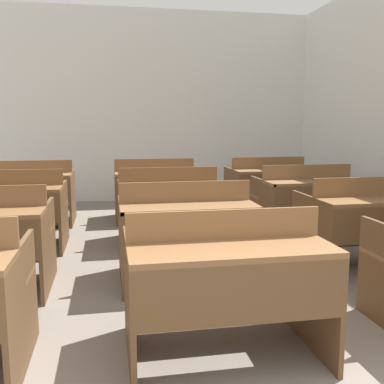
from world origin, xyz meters
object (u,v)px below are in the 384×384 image
at_px(bench_second_center, 186,228).
at_px(bench_back_left, 30,190).
at_px(bench_third_center, 169,203).
at_px(wastepaper_bin, 308,196).
at_px(bench_second_right, 368,220).
at_px(bench_back_center, 155,187).
at_px(bench_third_left, 10,207).
at_px(bench_back_right, 268,184).
at_px(bench_front_center, 224,278).
at_px(bench_third_right, 306,198).

bearing_deg(bench_second_center, bench_back_left, 122.95).
xyz_separation_m(bench_third_center, wastepaper_bin, (2.48, 1.89, -0.29)).
distance_m(bench_second_right, bench_back_left, 4.05).
height_order(bench_third_center, bench_back_center, same).
bearing_deg(bench_third_left, bench_back_right, 20.99).
height_order(bench_front_center, bench_third_center, same).
distance_m(bench_front_center, bench_back_left, 4.01).
xyz_separation_m(bench_second_right, wastepaper_bin, (0.89, 3.11, -0.29)).
distance_m(bench_front_center, bench_back_right, 4.02).
distance_m(bench_second_center, wastepaper_bin, 4.01).
height_order(bench_second_right, bench_back_center, same).
bearing_deg(bench_second_center, wastepaper_bin, 51.13).
distance_m(bench_third_left, bench_back_left, 1.21).
bearing_deg(bench_back_left, bench_back_right, 0.24).
bearing_deg(bench_third_right, bench_third_center, -179.31).
bearing_deg(bench_third_left, bench_second_right, -21.15).
distance_m(bench_second_center, bench_third_left, 2.02).
relative_size(bench_front_center, bench_second_center, 1.00).
bearing_deg(bench_third_center, bench_second_center, -91.11).
distance_m(bench_back_left, bench_back_right, 3.19).
relative_size(bench_third_center, bench_back_center, 1.00).
xyz_separation_m(bench_front_center, bench_back_left, (-1.60, 3.68, 0.00)).
relative_size(bench_front_center, wastepaper_bin, 3.52).
distance_m(bench_third_left, wastepaper_bin, 4.52).
bearing_deg(wastepaper_bin, bench_back_right, -144.77).
relative_size(bench_third_right, bench_back_right, 1.00).
bearing_deg(bench_second_center, bench_back_center, 89.95).
relative_size(bench_second_right, bench_third_left, 1.00).
height_order(bench_back_left, bench_back_right, same).
distance_m(bench_third_center, bench_third_right, 1.58).
height_order(bench_back_center, wastepaper_bin, bench_back_center).
bearing_deg(wastepaper_bin, bench_back_left, -170.93).
bearing_deg(bench_back_left, bench_third_right, -20.90).
relative_size(bench_second_center, bench_third_left, 1.00).
height_order(bench_third_left, wastepaper_bin, bench_third_left).
bearing_deg(wastepaper_bin, bench_front_center, -120.03).
bearing_deg(bench_second_center, bench_front_center, -89.78).
distance_m(bench_front_center, bench_third_right, 2.93).
bearing_deg(bench_back_right, bench_third_right, -89.69).
distance_m(bench_third_left, bench_third_center, 1.62).
bearing_deg(bench_back_center, wastepaper_bin, 14.56).
distance_m(bench_back_right, wastepaper_bin, 1.15).
xyz_separation_m(bench_third_right, wastepaper_bin, (0.90, 1.88, -0.29)).
relative_size(bench_third_left, bench_third_center, 1.00).
xyz_separation_m(bench_back_center, wastepaper_bin, (2.51, 0.65, -0.29)).
bearing_deg(bench_third_left, bench_third_center, -1.01).
bearing_deg(bench_second_right, bench_back_right, 90.49).
distance_m(bench_back_left, bench_back_center, 1.59).
height_order(bench_third_center, wastepaper_bin, bench_third_center).
xyz_separation_m(bench_front_center, bench_second_right, (1.62, 1.22, 0.00)).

